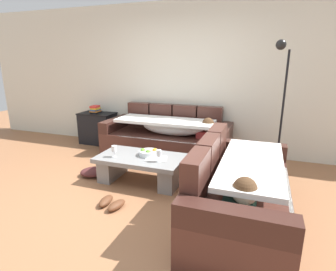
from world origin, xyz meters
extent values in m
plane|color=#93613F|center=(0.00, 0.00, 0.00)|extent=(14.00, 14.00, 0.00)
cube|color=silver|center=(0.00, 2.15, 1.35)|extent=(9.00, 0.10, 2.70)
cube|color=#4B2922|center=(-0.11, 1.60, 0.21)|extent=(2.23, 0.92, 0.42)
cube|color=#4B2922|center=(-0.81, 1.98, 0.65)|extent=(0.44, 0.16, 0.46)
cube|color=#4B2922|center=(-0.34, 1.98, 0.65)|extent=(0.44, 0.16, 0.46)
cube|color=#4B2922|center=(0.12, 1.98, 0.65)|extent=(0.44, 0.16, 0.46)
cube|color=#4B2922|center=(0.59, 1.98, 0.65)|extent=(0.44, 0.16, 0.46)
cube|color=#3C211B|center=(-1.14, 1.60, 0.52)|extent=(0.18, 0.92, 0.20)
cube|color=#3C211B|center=(0.91, 1.60, 0.52)|extent=(0.18, 0.92, 0.20)
cube|color=#B23838|center=(0.64, 1.59, 0.47)|extent=(0.36, 0.28, 0.11)
sphere|color=#936B4C|center=(0.64, 1.55, 0.64)|extent=(0.21, 0.21, 0.21)
sphere|color=#4C331E|center=(0.64, 1.55, 0.67)|extent=(0.20, 0.20, 0.20)
ellipsoid|color=white|center=(0.02, 1.55, 0.56)|extent=(1.10, 0.44, 0.28)
cube|color=white|center=(-0.11, 1.53, 0.66)|extent=(1.70, 0.60, 0.05)
cube|color=white|center=(-0.11, 1.16, 0.23)|extent=(1.44, 0.04, 0.38)
cube|color=#4B2922|center=(1.36, -0.05, 0.21)|extent=(0.92, 1.97, 0.42)
cube|color=#4B2922|center=(0.98, -0.59, 0.65)|extent=(0.16, 0.50, 0.46)
cube|color=#4B2922|center=(0.98, -0.05, 0.65)|extent=(0.16, 0.50, 0.46)
cube|color=#4B2922|center=(0.98, 0.49, 0.65)|extent=(0.16, 0.50, 0.46)
cube|color=#3C211B|center=(1.36, -0.95, 0.52)|extent=(0.92, 0.18, 0.20)
cube|color=#3C211B|center=(1.36, 0.84, 0.52)|extent=(0.92, 0.18, 0.20)
cube|color=#2D6660|center=(1.37, -0.68, 0.47)|extent=(0.28, 0.36, 0.11)
sphere|color=beige|center=(1.41, -0.68, 0.64)|extent=(0.21, 0.21, 0.21)
sphere|color=#4C331E|center=(1.41, -0.68, 0.67)|extent=(0.20, 0.20, 0.20)
ellipsoid|color=white|center=(1.41, -0.06, 0.56)|extent=(0.44, 1.05, 0.28)
cube|color=white|center=(1.43, -0.05, 0.66)|extent=(0.60, 1.48, 0.05)
cube|color=white|center=(1.80, -0.05, 0.23)|extent=(0.04, 1.26, 0.38)
cube|color=gray|center=(-0.07, 0.45, 0.35)|extent=(1.20, 0.68, 0.06)
cube|color=gray|center=(-0.53, 0.45, 0.16)|extent=(0.20, 0.54, 0.32)
cube|color=gray|center=(0.39, 0.45, 0.16)|extent=(0.20, 0.54, 0.32)
cylinder|color=silver|center=(0.02, 0.52, 0.42)|extent=(0.28, 0.28, 0.07)
sphere|color=#669C36|center=(0.03, 0.47, 0.44)|extent=(0.08, 0.08, 0.08)
sphere|color=orange|center=(0.09, 0.57, 0.44)|extent=(0.08, 0.08, 0.08)
sphere|color=#5D952A|center=(-0.06, 0.51, 0.44)|extent=(0.08, 0.08, 0.08)
cylinder|color=silver|center=(-0.40, 0.30, 0.38)|extent=(0.06, 0.06, 0.01)
cylinder|color=silver|center=(-0.40, 0.30, 0.42)|extent=(0.01, 0.01, 0.07)
cylinder|color=silver|center=(-0.40, 0.30, 0.50)|extent=(0.07, 0.07, 0.08)
cylinder|color=silver|center=(0.25, 0.33, 0.38)|extent=(0.06, 0.06, 0.01)
cylinder|color=silver|center=(0.25, 0.33, 0.42)|extent=(0.01, 0.01, 0.07)
cylinder|color=silver|center=(0.25, 0.33, 0.50)|extent=(0.07, 0.07, 0.08)
cube|color=white|center=(0.17, 0.42, 0.39)|extent=(0.32, 0.28, 0.01)
cube|color=black|center=(-1.72, 1.85, 0.31)|extent=(0.70, 0.42, 0.62)
cube|color=black|center=(-1.72, 1.85, 0.63)|extent=(0.72, 0.44, 0.02)
cube|color=black|center=(-1.74, 1.86, 0.65)|extent=(0.17, 0.22, 0.02)
cube|color=#B76623|center=(-1.75, 1.85, 0.68)|extent=(0.18, 0.21, 0.03)
cube|color=#2D569E|center=(-1.75, 1.85, 0.70)|extent=(0.15, 0.21, 0.02)
cube|color=gold|center=(-1.75, 1.84, 0.73)|extent=(0.16, 0.17, 0.04)
cube|color=red|center=(-1.76, 1.85, 0.77)|extent=(0.17, 0.22, 0.04)
cylinder|color=black|center=(1.75, 1.50, 0.01)|extent=(0.28, 0.28, 0.02)
cylinder|color=black|center=(1.75, 1.50, 0.92)|extent=(0.03, 0.03, 1.80)
sphere|color=black|center=(1.63, 1.40, 1.88)|extent=(0.14, 0.14, 0.14)
ellipsoid|color=#59331E|center=(-0.19, -0.28, 0.04)|extent=(0.14, 0.28, 0.09)
ellipsoid|color=#59331E|center=(-0.02, -0.33, 0.04)|extent=(0.17, 0.29, 0.09)
ellipsoid|color=#4C2323|center=(-0.83, 0.39, 0.06)|extent=(0.50, 0.47, 0.12)
camera|label=1|loc=(1.50, -2.76, 1.66)|focal=28.79mm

